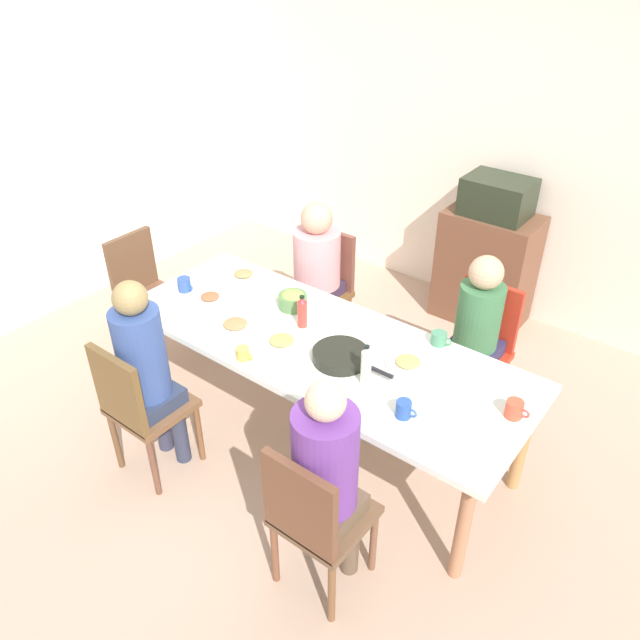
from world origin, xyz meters
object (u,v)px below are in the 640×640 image
Objects in this scene: cup_1 at (404,409)px; dining_table at (320,351)px; plate_0 at (244,275)px; plate_2 at (282,342)px; serving_pan at (341,356)px; chair_2 at (314,516)px; person_2 at (327,471)px; chair_4 at (479,343)px; cup_2 at (184,284)px; side_cabinet at (486,268)px; chair_1 at (144,288)px; plate_1 at (210,298)px; cup_0 at (439,338)px; cup_3 at (243,354)px; person_3 at (316,264)px; bowl_0 at (293,300)px; chair_3 at (324,284)px; bottle_1 at (366,366)px; bottle_0 at (302,312)px; microwave at (498,197)px; cup_4 at (514,409)px; chair_0 at (138,405)px; plate_3 at (235,325)px; person_0 at (146,365)px; plate_4 at (408,363)px; person_4 at (476,327)px.

dining_table is at bearing 160.64° from cup_1.
plate_0 and plate_2 have the same top height.
serving_pan is 4.35× the size of cup_1.
chair_2 is 0.74× the size of person_2.
person_2 is 1.60m from chair_4.
side_cabinet is (1.22, 1.98, -0.32)m from cup_2.
chair_1 is 4.25× the size of plate_1.
chair_2 is at bearing -90.00° from person_2.
cup_1 is at bearing -76.32° from cup_0.
cup_0 is 1.10m from cup_3.
bowl_0 is at bearing -65.57° from person_3.
chair_4 is 1.51m from cup_3.
dining_table is at bearing -53.79° from chair_3.
bottle_1 reaches higher than plate_1.
serving_pan is 0.41m from bottle_0.
microwave is at bearing 55.46° from person_3.
cup_1 is at bearing -19.50° from bottle_0.
chair_1 is at bearing -177.33° from bottle_0.
dining_table is 20.33× the size of cup_4.
side_cabinet is at bearing 112.38° from chair_4.
chair_0 is 1.47m from cup_1.
side_cabinet is at bearing 84.66° from dining_table.
chair_3 is 1.06m from plate_3.
bowl_0 is at bearing 71.79° from plate_3.
chair_2 is at bearing 0.00° from chair_0.
chair_0 is 1.00× the size of chair_3.
dining_table is 1.13m from cup_4.
plate_0 is at bearing 142.86° from chair_2.
person_2 is 5.08× the size of bottle_1.
cup_2 is 0.13× the size of side_cabinet.
person_3 is 5.65× the size of bottle_0.
person_0 reaches higher than bottle_0.
serving_pan is at bearing -89.46° from microwave.
chair_2 is at bearing -90.00° from chair_4.
person_2 is at bearing -83.04° from plate_4.
plate_3 is (-1.10, 0.56, 0.02)m from person_2.
person_3 is 1.01× the size of person_4.
bottle_0 is at bearing 11.24° from plate_1.
side_cabinet is (-0.44, 2.65, -0.27)m from person_2.
cup_4 is (0.42, 0.33, -0.00)m from cup_1.
cup_1 is 0.94m from bottle_0.
chair_3 is 1.25m from person_4.
person_3 reaches higher than plate_0.
person_3 is 2.43× the size of microwave.
bottle_0 reaches higher than cup_4.
chair_3 reaches higher than plate_0.
cup_1 is (0.09, 0.59, 0.26)m from chair_2.
chair_3 is 0.65m from plate_0.
chair_1 is at bearing -161.44° from person_4.
bottle_1 reaches higher than chair_2.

